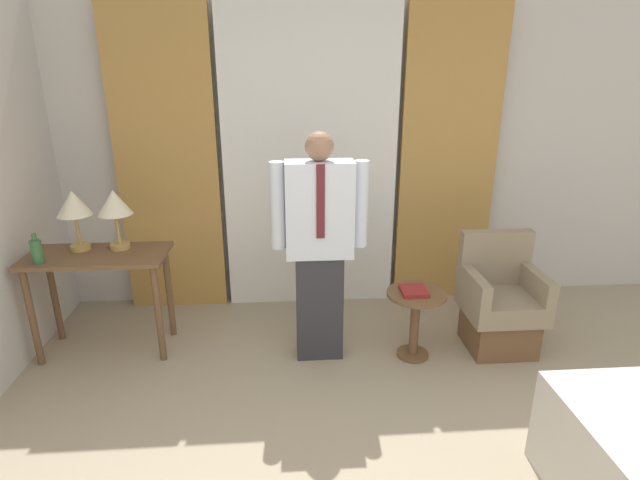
% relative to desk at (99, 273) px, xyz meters
% --- Properties ---
extents(wall_back, '(10.00, 0.06, 2.70)m').
position_rel_desk_xyz_m(wall_back, '(1.61, 0.87, 0.71)').
color(wall_back, beige).
rests_on(wall_back, ground_plane).
extents(curtain_sheer_center, '(1.48, 0.06, 2.58)m').
position_rel_desk_xyz_m(curtain_sheer_center, '(1.61, 0.74, 0.65)').
color(curtain_sheer_center, white).
rests_on(curtain_sheer_center, ground_plane).
extents(curtain_drape_left, '(0.85, 0.06, 2.58)m').
position_rel_desk_xyz_m(curtain_drape_left, '(0.40, 0.74, 0.65)').
color(curtain_drape_left, '#B28442').
rests_on(curtain_drape_left, ground_plane).
extents(curtain_drape_right, '(0.85, 0.06, 2.58)m').
position_rel_desk_xyz_m(curtain_drape_right, '(2.81, 0.74, 0.65)').
color(curtain_drape_right, '#B28442').
rests_on(curtain_drape_right, ground_plane).
extents(desk, '(1.01, 0.49, 0.79)m').
position_rel_desk_xyz_m(desk, '(0.00, 0.00, 0.00)').
color(desk, brown).
rests_on(desk, ground_plane).
extents(table_lamp_left, '(0.25, 0.25, 0.45)m').
position_rel_desk_xyz_m(table_lamp_left, '(-0.14, 0.10, 0.48)').
color(table_lamp_left, tan).
rests_on(table_lamp_left, desk).
extents(table_lamp_right, '(0.25, 0.25, 0.45)m').
position_rel_desk_xyz_m(table_lamp_right, '(0.14, 0.10, 0.48)').
color(table_lamp_right, tan).
rests_on(table_lamp_right, desk).
extents(bottle_near_edge, '(0.07, 0.07, 0.22)m').
position_rel_desk_xyz_m(bottle_near_edge, '(-0.33, -0.15, 0.24)').
color(bottle_near_edge, '#336638').
rests_on(bottle_near_edge, desk).
extents(person, '(0.68, 0.22, 1.68)m').
position_rel_desk_xyz_m(person, '(1.62, -0.20, 0.27)').
color(person, '#2D2D33').
rests_on(person, ground_plane).
extents(armchair, '(0.56, 0.53, 0.89)m').
position_rel_desk_xyz_m(armchair, '(3.01, -0.17, -0.30)').
color(armchair, brown).
rests_on(armchair, ground_plane).
extents(side_table, '(0.44, 0.44, 0.53)m').
position_rel_desk_xyz_m(side_table, '(2.32, -0.27, -0.28)').
color(side_table, brown).
rests_on(side_table, ground_plane).
extents(book, '(0.19, 0.20, 0.03)m').
position_rel_desk_xyz_m(book, '(2.30, -0.27, -0.10)').
color(book, maroon).
rests_on(book, side_table).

